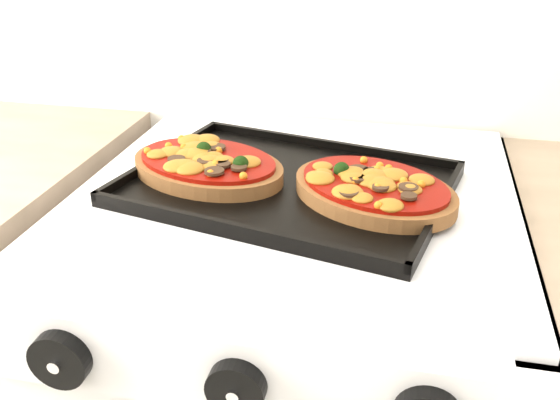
% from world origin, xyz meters
% --- Properties ---
extents(control_panel, '(0.60, 0.02, 0.09)m').
position_xyz_m(control_panel, '(0.05, 1.39, 0.85)').
color(control_panel, silver).
rests_on(control_panel, stove).
extents(knob_left, '(0.06, 0.02, 0.06)m').
position_xyz_m(knob_left, '(-0.13, 1.37, 0.85)').
color(knob_left, black).
rests_on(knob_left, control_panel).
extents(knob_center, '(0.06, 0.02, 0.06)m').
position_xyz_m(knob_center, '(0.05, 1.37, 0.85)').
color(knob_center, black).
rests_on(knob_center, control_panel).
extents(baking_tray, '(0.47, 0.39, 0.02)m').
position_xyz_m(baking_tray, '(0.03, 1.69, 0.92)').
color(baking_tray, black).
rests_on(baking_tray, stove).
extents(pizza_left, '(0.27, 0.22, 0.03)m').
position_xyz_m(pizza_left, '(-0.08, 1.70, 0.94)').
color(pizza_left, brown).
rests_on(pizza_left, baking_tray).
extents(pizza_right, '(0.27, 0.25, 0.03)m').
position_xyz_m(pizza_right, '(0.15, 1.67, 0.94)').
color(pizza_right, brown).
rests_on(pizza_right, baking_tray).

